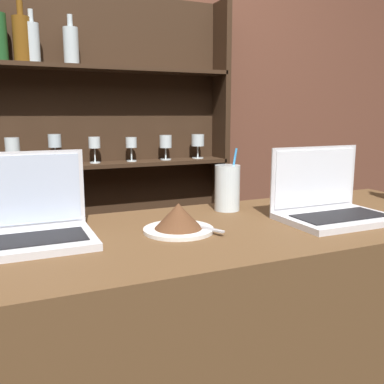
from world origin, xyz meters
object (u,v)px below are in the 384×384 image
(water_glass, at_px, (227,188))
(laptop_near, at_px, (30,223))
(cake_plate, at_px, (179,219))
(laptop_far, at_px, (329,204))

(water_glass, bearing_deg, laptop_near, -169.64)
(water_glass, bearing_deg, cake_plate, -143.75)
(laptop_near, bearing_deg, laptop_far, -7.80)
(cake_plate, height_order, water_glass, water_glass)
(cake_plate, bearing_deg, laptop_far, -5.75)
(laptop_near, relative_size, water_glass, 1.45)
(laptop_near, height_order, water_glass, laptop_near)
(laptop_far, bearing_deg, water_glass, 134.77)
(laptop_far, relative_size, cake_plate, 1.70)
(laptop_near, bearing_deg, cake_plate, -10.39)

